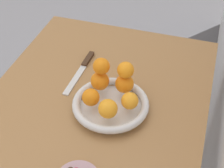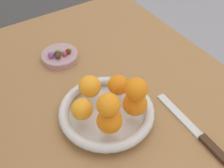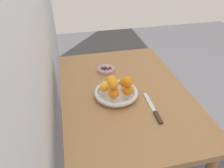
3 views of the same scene
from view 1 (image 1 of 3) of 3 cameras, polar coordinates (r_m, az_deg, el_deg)
name	(u,v)px [view 1 (image 1 of 3)]	position (r m, az deg, el deg)	size (l,w,h in m)	color
dining_table	(90,131)	(1.22, -3.62, -7.79)	(1.10, 0.76, 0.74)	#9E7042
fruit_bowl	(111,105)	(1.15, -0.24, -3.49)	(0.26, 0.26, 0.04)	silver
orange_0	(91,97)	(1.11, -3.54, -2.21)	(0.06, 0.06, 0.06)	orange
orange_1	(108,109)	(1.06, -0.68, -4.13)	(0.06, 0.06, 0.06)	orange
orange_2	(130,101)	(1.09, 2.97, -2.80)	(0.06, 0.06, 0.06)	orange
orange_3	(124,84)	(1.15, 2.09, 0.05)	(0.06, 0.06, 0.06)	orange
orange_4	(100,81)	(1.16, -2.02, 0.52)	(0.06, 0.06, 0.06)	orange
orange_5	(101,66)	(1.12, -1.79, 2.97)	(0.06, 0.06, 0.06)	orange
orange_6	(126,70)	(1.11, 2.27, 2.33)	(0.06, 0.06, 0.06)	orange
knife	(82,69)	(1.32, -5.01, 2.57)	(0.26, 0.03, 0.01)	#3F2819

